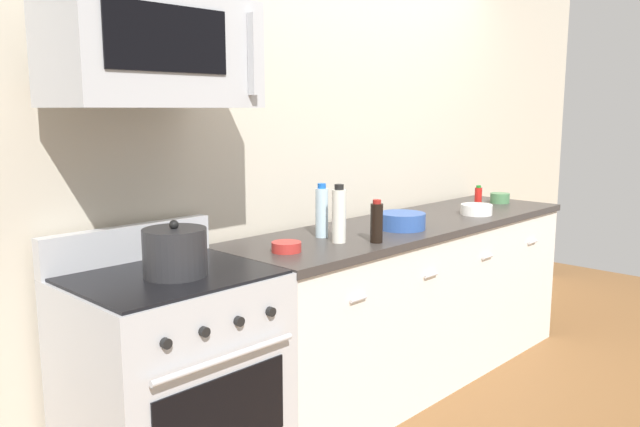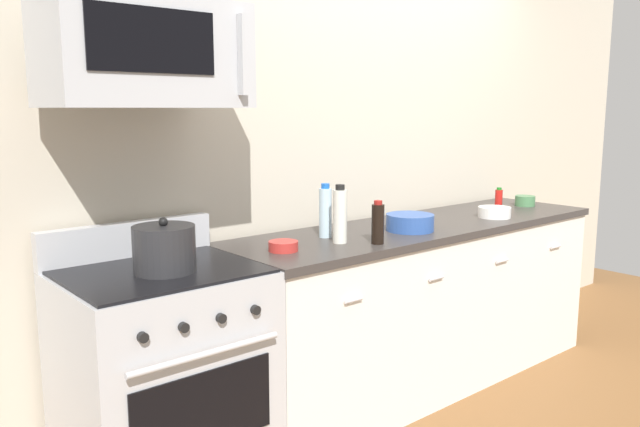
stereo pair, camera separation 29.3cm
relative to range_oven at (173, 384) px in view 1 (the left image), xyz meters
name	(u,v)px [view 1 (the left image)]	position (x,y,z in m)	size (l,w,h in m)	color
ground_plane	(409,376)	(1.59, 0.00, -0.47)	(6.62, 6.62, 0.00)	brown
back_wall	(358,142)	(1.59, 0.41, 0.88)	(5.51, 0.10, 2.70)	beige
counter_unit	(411,300)	(1.59, 0.00, -0.01)	(2.42, 0.66, 0.92)	silver
range_oven	(173,384)	(0.00, 0.00, 0.00)	(0.76, 0.69, 1.07)	#B7BABF
microwave	(153,53)	(0.00, 0.04, 1.28)	(0.74, 0.44, 0.40)	#B7BABF
bottle_vinegar_white	(339,215)	(0.88, -0.08, 0.58)	(0.07, 0.07, 0.28)	silver
bottle_hot_sauce_red	(478,198)	(2.21, -0.05, 0.52)	(0.04, 0.04, 0.15)	#B21914
bottle_soy_sauce_dark	(377,222)	(1.01, -0.21, 0.55)	(0.06, 0.06, 0.21)	black
bottle_water_clear	(322,212)	(0.92, 0.06, 0.58)	(0.06, 0.06, 0.27)	silver
bowl_white_ceramic	(476,209)	(2.05, -0.14, 0.48)	(0.19, 0.19, 0.06)	white
bowl_green_glaze	(500,198)	(2.58, 0.00, 0.49)	(0.13, 0.13, 0.07)	#477A4C
bowl_blue_mixing	(402,220)	(1.37, -0.09, 0.50)	(0.25, 0.25, 0.09)	#2D519E
bowl_red_small	(286,246)	(0.57, -0.05, 0.47)	(0.13, 0.13, 0.04)	#B72D28
stockpot	(175,252)	(0.00, -0.05, 0.54)	(0.24, 0.24, 0.21)	#262628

